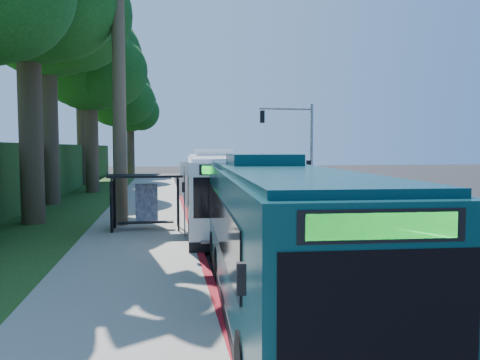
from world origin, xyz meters
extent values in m
plane|color=black|center=(0.00, 0.00, 0.00)|extent=(140.00, 140.00, 0.00)
cube|color=gray|center=(-7.30, 0.00, 0.06)|extent=(4.50, 70.00, 0.12)
cube|color=maroon|center=(-5.00, -4.00, 0.07)|extent=(0.25, 30.00, 0.13)
cube|color=#234719|center=(-13.00, 5.00, 0.03)|extent=(8.00, 70.00, 0.06)
cube|color=black|center=(-7.00, -3.00, 2.50)|extent=(3.20, 1.50, 0.10)
cube|color=black|center=(-8.45, -3.00, 1.20)|extent=(0.06, 1.30, 2.20)
cube|color=navy|center=(-7.00, -2.30, 1.25)|extent=(1.00, 0.12, 1.70)
cube|color=black|center=(-7.00, -3.10, 0.45)|extent=(2.40, 0.40, 0.06)
cube|color=black|center=(-8.40, -2.40, 1.20)|extent=(0.08, 0.08, 2.40)
cube|color=black|center=(-5.60, -2.40, 1.20)|extent=(0.08, 0.08, 2.40)
cube|color=black|center=(-8.40, -3.60, 1.20)|extent=(0.08, 0.08, 2.40)
cube|color=black|center=(-5.60, -3.60, 1.20)|extent=(0.08, 0.08, 2.40)
cylinder|color=gray|center=(-5.40, -5.00, 1.50)|extent=(0.06, 0.06, 3.00)
cube|color=white|center=(-5.40, -5.00, 2.90)|extent=(0.35, 0.04, 0.55)
cylinder|color=gray|center=(4.80, 10.00, 3.50)|extent=(0.20, 0.20, 7.00)
cylinder|color=gray|center=(2.80, 10.00, 6.60)|extent=(4.00, 0.14, 0.14)
cube|color=black|center=(1.00, 10.00, 6.00)|extent=(0.30, 0.30, 0.90)
cube|color=black|center=(4.55, 10.00, 2.60)|extent=(0.25, 0.25, 0.35)
cylinder|color=#4C3F2D|center=(-8.20, -1.50, 6.50)|extent=(0.60, 0.60, 13.00)
cylinder|color=#382B1E|center=(-12.50, 0.00, 5.25)|extent=(1.10, 1.10, 10.50)
sphere|color=#113F11|center=(-13.90, 1.40, 10.80)|extent=(5.20, 5.20, 5.20)
cylinder|color=#382B1E|center=(-13.50, 8.00, 5.95)|extent=(1.18, 1.18, 11.90)
sphere|color=#113F11|center=(-11.50, 6.50, 11.90)|extent=(7.00, 7.00, 7.00)
sphere|color=#113F11|center=(-15.25, 9.75, 12.24)|extent=(6.50, 6.50, 6.50)
cylinder|color=#382B1E|center=(-12.00, 16.00, 4.90)|extent=(1.06, 1.06, 9.80)
sphere|color=#113F11|center=(-12.00, 16.00, 10.92)|extent=(8.40, 8.40, 8.40)
sphere|color=#113F11|center=(-10.32, 14.74, 9.80)|extent=(5.88, 5.88, 5.88)
sphere|color=#113F11|center=(-13.47, 17.47, 10.08)|extent=(5.46, 5.46, 5.46)
cylinder|color=#382B1E|center=(-14.00, 24.00, 5.60)|extent=(1.14, 1.14, 11.20)
sphere|color=#113F11|center=(-14.00, 24.00, 12.48)|extent=(9.60, 9.60, 9.60)
sphere|color=#113F11|center=(-12.08, 22.56, 11.20)|extent=(6.72, 6.72, 6.72)
sphere|color=#113F11|center=(-15.68, 25.68, 11.52)|extent=(6.24, 6.24, 6.24)
cylinder|color=#382B1E|center=(-11.50, 32.00, 4.55)|extent=(1.02, 1.02, 9.10)
sphere|color=#113F11|center=(-11.50, 32.00, 10.14)|extent=(8.00, 8.00, 8.00)
sphere|color=#113F11|center=(-9.90, 30.80, 9.10)|extent=(5.60, 5.60, 5.60)
sphere|color=#113F11|center=(-12.90, 33.40, 9.36)|extent=(5.20, 5.20, 5.20)
cylinder|color=#382B1E|center=(-10.50, 40.00, 4.20)|extent=(0.98, 0.98, 8.40)
sphere|color=#113F11|center=(-10.50, 40.00, 9.36)|extent=(7.00, 7.00, 7.00)
sphere|color=#113F11|center=(-9.10, 38.95, 8.40)|extent=(4.90, 4.90, 4.90)
sphere|color=#113F11|center=(-11.72, 41.23, 8.64)|extent=(4.55, 4.55, 4.55)
cube|color=white|center=(-3.80, -1.95, 1.79)|extent=(3.16, 12.23, 2.88)
cube|color=black|center=(-3.80, -1.95, 0.30)|extent=(3.19, 12.29, 0.35)
cube|color=black|center=(-3.78, -1.44, 2.07)|extent=(3.09, 9.57, 1.11)
cube|color=black|center=(-4.09, -7.95, 2.02)|extent=(2.27, 0.23, 1.41)
cube|color=black|center=(-3.51, 4.05, 2.12)|extent=(2.06, 0.22, 1.01)
cube|color=#19E533|center=(-4.09, -7.96, 2.98)|extent=(1.68, 0.18, 0.28)
cube|color=white|center=(-3.80, -1.95, 3.28)|extent=(2.93, 11.61, 0.12)
cube|color=white|center=(-3.70, 0.07, 3.45)|extent=(1.92, 2.61, 0.35)
cylinder|color=black|center=(-5.15, -5.76, 0.50)|extent=(0.35, 1.02, 1.01)
cylinder|color=black|center=(-2.82, -5.88, 0.50)|extent=(0.35, 1.02, 1.01)
cylinder|color=black|center=(-4.74, 2.71, 0.50)|extent=(0.35, 1.02, 1.01)
cylinder|color=black|center=(-2.41, 2.59, 0.50)|extent=(0.35, 1.02, 1.01)
cube|color=#0A3238|center=(-3.67, -13.43, 1.76)|extent=(3.14, 12.04, 2.83)
cube|color=black|center=(-3.67, -13.43, 0.30)|extent=(3.17, 12.10, 0.35)
cube|color=black|center=(-3.65, -12.94, 2.04)|extent=(3.07, 9.42, 1.09)
cube|color=black|center=(-3.98, -19.34, 1.99)|extent=(2.23, 0.23, 1.39)
cube|color=black|center=(-3.37, -7.53, 2.09)|extent=(2.03, 0.22, 0.99)
cube|color=#19E533|center=(-3.98, -19.35, 2.93)|extent=(1.65, 0.18, 0.28)
cube|color=#0A3238|center=(-3.67, -13.43, 3.23)|extent=(2.91, 11.43, 0.12)
cube|color=#0A3238|center=(-3.57, -11.45, 3.40)|extent=(1.90, 2.57, 0.35)
cylinder|color=black|center=(-2.72, -17.30, 0.50)|extent=(0.35, 1.01, 0.99)
cylinder|color=black|center=(-4.59, -8.85, 0.50)|extent=(0.35, 1.01, 0.99)
cylinder|color=black|center=(-2.29, -8.97, 0.50)|extent=(0.35, 1.01, 0.99)
imported|color=white|center=(1.64, 3.69, 0.72)|extent=(3.40, 5.54, 1.43)
camera|label=1|loc=(-6.22, -23.90, 3.75)|focal=35.00mm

